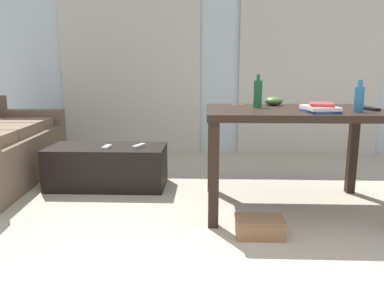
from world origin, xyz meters
TOP-DOWN VIEW (x-y plane):
  - ground_plane at (0.00, 1.29)m, footprint 8.11×8.11m
  - wall_back at (0.00, 3.38)m, footprint 5.98×0.10m
  - curtains at (0.00, 3.30)m, footprint 4.08×0.03m
  - coffee_table at (-1.08, 1.79)m, footprint 1.06×0.50m
  - craft_table at (0.50, 1.30)m, footprint 1.33×0.89m
  - bottle_near at (0.23, 1.38)m, footprint 0.06×0.06m
  - bottle_far at (0.87, 1.06)m, footprint 0.06×0.06m
  - bowl at (0.39, 1.59)m, footprint 0.15×0.15m
  - book_stack at (0.61, 1.07)m, footprint 0.23×0.30m
  - tv_remote_on_table at (1.02, 1.22)m, footprint 0.08×0.15m
  - scissors at (0.11, 1.59)m, footprint 0.11×0.10m
  - tv_remote_primary at (-0.78, 1.77)m, footprint 0.10×0.17m
  - tv_remote_secondary at (-1.06, 1.72)m, footprint 0.06×0.15m
  - shoebox at (0.18, 0.77)m, footprint 0.31×0.19m

SIDE VIEW (x-z plane):
  - ground_plane at x=0.00m, z-range 0.00..0.00m
  - shoebox at x=0.18m, z-range 0.00..0.13m
  - coffee_table at x=-1.08m, z-range 0.00..0.38m
  - tv_remote_secondary at x=-1.06m, z-range 0.38..0.40m
  - tv_remote_primary at x=-0.78m, z-range 0.38..0.40m
  - craft_table at x=0.50m, z-range 0.29..1.07m
  - scissors at x=0.11m, z-range 0.78..0.79m
  - tv_remote_on_table at x=1.02m, z-range 0.78..0.80m
  - book_stack at x=0.61m, z-range 0.78..0.84m
  - bowl at x=0.39m, z-range 0.78..0.85m
  - bottle_far at x=0.87m, z-range 0.76..0.98m
  - bottle_near at x=0.23m, z-range 0.76..1.02m
  - curtains at x=0.00m, z-range 0.00..2.22m
  - wall_back at x=0.00m, z-range 0.00..2.54m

